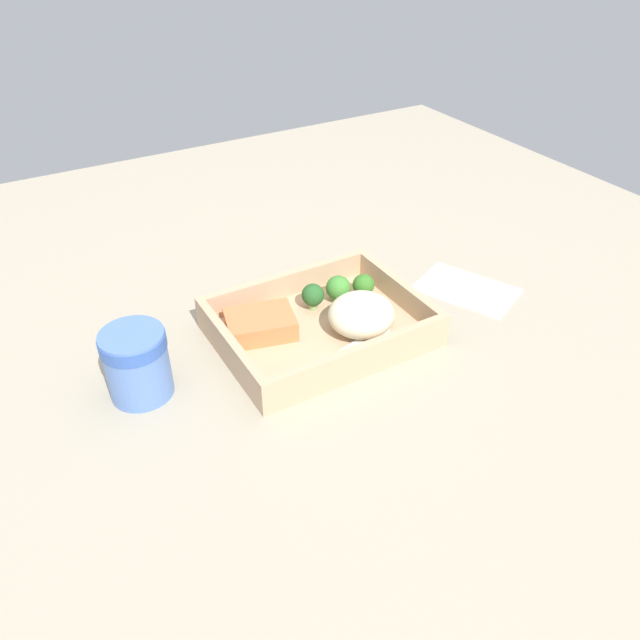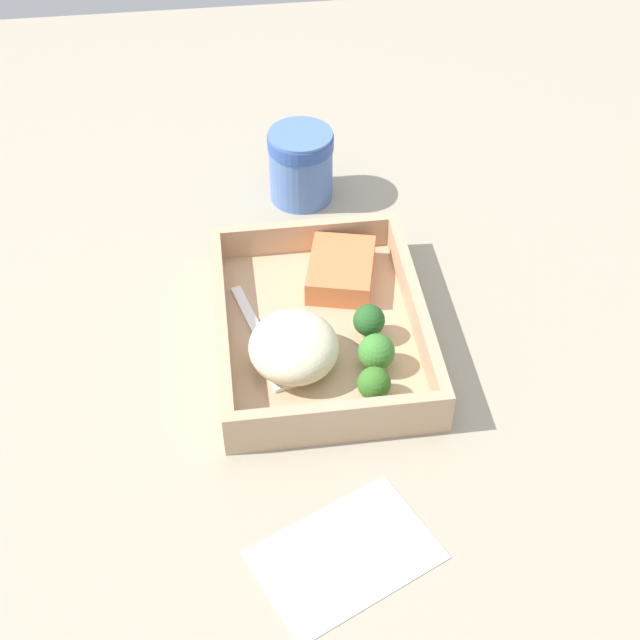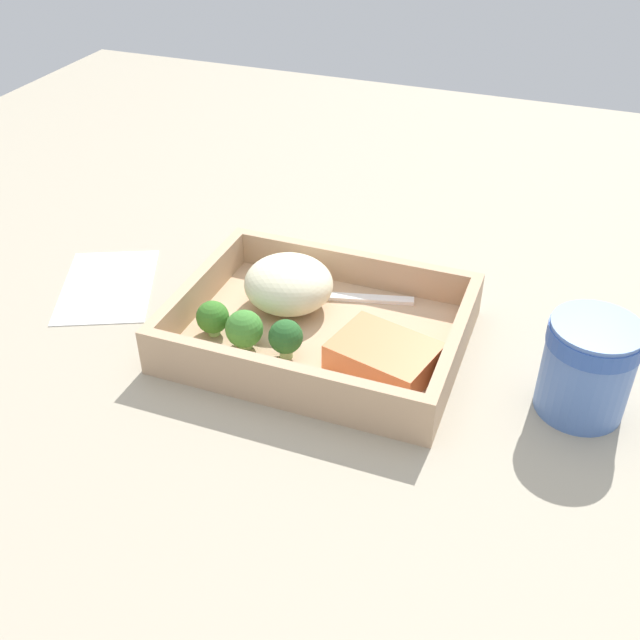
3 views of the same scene
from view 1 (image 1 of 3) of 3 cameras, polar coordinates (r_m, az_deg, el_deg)
ground_plane at (r=88.72cm, az=0.00°, el=-1.95°), size 160.00×160.00×2.00cm
takeout_tray at (r=87.76cm, az=0.00°, el=-1.12°), size 28.22×21.48×1.20cm
tray_rim at (r=86.31cm, az=0.00°, el=0.19°), size 28.22×21.48×3.71cm
salmon_fillet at (r=86.19cm, az=-5.48°, el=-0.40°), size 10.69×8.95×2.87cm
mashed_potatoes at (r=85.65cm, az=3.80°, el=0.50°), size 9.26×8.95×5.46cm
broccoli_floret_1 at (r=92.15cm, az=1.68°, el=2.92°), size 3.69×3.69×4.06cm
broccoli_floret_2 at (r=90.19cm, az=-0.65°, el=2.26°), size 3.31×3.31×4.06cm
broccoli_floret_3 at (r=93.42cm, az=4.00°, el=3.20°), size 3.28×3.28×3.66cm
fork at (r=83.66cm, az=2.84°, el=-2.57°), size 15.71×5.57×0.44cm
paper_cup at (r=78.83cm, az=-16.45°, el=-3.58°), size 8.01×8.01×9.16cm
receipt_slip at (r=100.60cm, az=13.25°, el=2.78°), size 15.15×17.57×0.24cm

